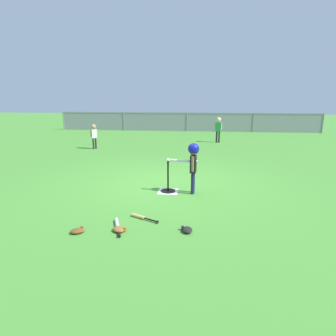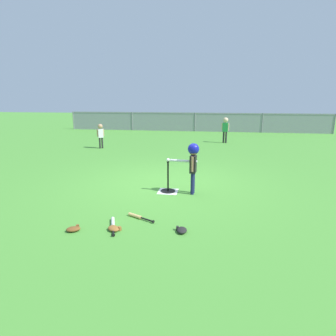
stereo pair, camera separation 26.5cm
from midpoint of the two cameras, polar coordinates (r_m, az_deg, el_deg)
ground_plane at (r=7.05m, az=0.52°, el=-3.17°), size 60.00×60.00×0.00m
home_plate at (r=6.49m, az=1.17°, el=-4.69°), size 0.44×0.44×0.01m
batting_tee at (r=6.46m, az=1.18°, el=-3.78°), size 0.32×0.32×0.70m
baseball_on_tee at (r=6.29m, az=1.21°, el=1.62°), size 0.07×0.07×0.07m
batter_child at (r=6.18m, az=6.22°, el=1.95°), size 0.63×0.32×1.13m
fielder_near_right at (r=12.12m, az=-12.73°, el=6.90°), size 0.25×0.21×1.01m
fielder_near_left at (r=13.55m, az=11.94°, el=8.10°), size 0.34×0.23×1.17m
spare_bat_silver at (r=4.91m, az=-9.40°, el=-10.94°), size 0.28×0.62×0.06m
spare_bat_wood at (r=5.13m, az=-4.61°, el=-9.66°), size 0.53×0.31×0.06m
glove_by_plate at (r=4.86m, az=-16.87°, el=-11.60°), size 0.27×0.24×0.07m
glove_near_bats at (r=4.73m, az=-9.16°, el=-11.86°), size 0.27×0.26×0.07m
glove_tossed_aside at (r=4.64m, az=4.42°, el=-12.28°), size 0.19×0.23×0.07m
outfield_fence at (r=17.88m, az=5.85°, el=9.26°), size 16.06×0.06×1.15m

